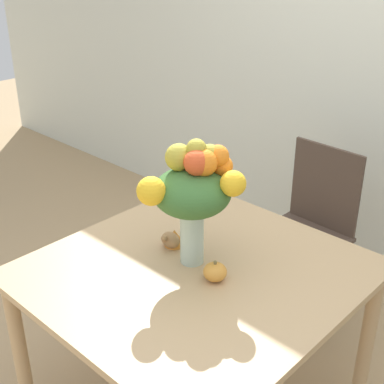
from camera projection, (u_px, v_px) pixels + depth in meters
name	position (u px, v px, depth m)	size (l,w,h in m)	color
dining_table	(196.00, 288.00, 2.06)	(1.11, 1.15, 0.73)	tan
flower_vase	(193.00, 191.00, 1.93)	(0.34, 0.35, 0.49)	#B2CCBC
pumpkin	(215.00, 272.00, 1.94)	(0.09, 0.09, 0.08)	gold
turkey_figurine	(173.00, 238.00, 2.16)	(0.08, 0.11, 0.07)	#A87A4C
dining_chair_near_window	(307.00, 230.00, 2.79)	(0.44, 0.44, 0.91)	#47382D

